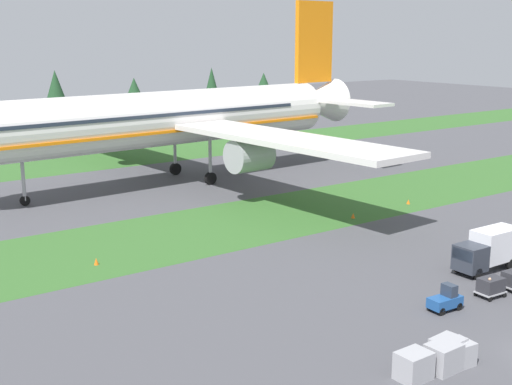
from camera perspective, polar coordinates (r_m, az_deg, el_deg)
grass_strip_near at (r=73.60m, az=-3.08°, el=-2.81°), size 320.00×16.52×0.01m
grass_strip_far at (r=113.17m, az=-15.61°, el=2.31°), size 320.00×16.52×0.01m
airliner at (r=94.79m, az=-6.73°, el=6.24°), size 62.03×76.68×25.17m
baggage_tug at (r=53.34m, az=15.51°, el=-8.61°), size 2.68×1.47×1.97m
cargo_dolly_lead at (r=56.94m, az=18.96°, el=-7.34°), size 2.29×1.64×1.55m
catering_truck at (r=62.82m, az=18.81°, el=-4.44°), size 7.00×2.45×3.58m
ground_crew_loader at (r=56.45m, az=18.83°, el=-7.48°), size 0.56×0.36×1.74m
uld_container_0 at (r=42.92m, az=12.99°, el=-13.87°), size 2.00×1.60×1.71m
uld_container_1 at (r=45.26m, az=15.65°, el=-12.59°), size 2.11×1.75×1.67m
uld_container_2 at (r=45.28m, az=16.34°, el=-12.74°), size 2.16×1.80×1.51m
uld_container_3 at (r=44.33m, az=15.33°, el=-13.10°), size 2.03×1.63×1.73m
taxiway_marker_0 at (r=77.36m, az=8.09°, el=-1.91°), size 0.44×0.44×0.60m
taxiway_marker_1 at (r=62.94m, az=-13.15°, el=-5.60°), size 0.44×0.44×0.64m
taxiway_marker_2 at (r=85.05m, az=12.57°, el=-0.75°), size 0.44×0.44×0.56m
distant_tree_line at (r=156.40m, az=-20.45°, el=7.44°), size 150.32×9.56×12.37m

